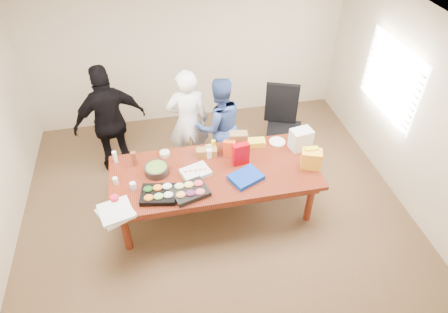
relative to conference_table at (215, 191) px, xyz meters
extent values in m
cube|color=#47301E|center=(0.00, 0.00, -0.39)|extent=(5.50, 5.00, 0.02)
cube|color=white|center=(0.00, 0.00, 2.33)|extent=(5.50, 5.00, 0.02)
cube|color=beige|center=(0.00, 2.50, 0.98)|extent=(5.50, 0.04, 2.70)
cube|color=beige|center=(2.75, 0.00, 0.98)|extent=(0.04, 5.00, 2.70)
cube|color=white|center=(2.72, 0.60, 1.12)|extent=(0.03, 1.40, 1.10)
cube|color=beige|center=(2.68, 0.60, 1.12)|extent=(0.04, 1.36, 1.00)
cube|color=#4C1C0F|center=(0.00, 0.00, 0.00)|extent=(2.80, 1.20, 0.75)
cube|color=black|center=(1.30, 0.90, 0.24)|extent=(0.81, 0.81, 1.23)
imported|color=white|center=(-0.21, 1.04, 0.49)|extent=(0.65, 0.44, 1.74)
imported|color=#304886|center=(0.25, 0.95, 0.42)|extent=(0.85, 0.71, 1.59)
imported|color=black|center=(-1.36, 1.20, 0.55)|extent=(1.16, 0.73, 1.85)
cube|color=black|center=(-0.77, -0.32, 0.41)|extent=(0.49, 0.42, 0.07)
cube|color=black|center=(-0.38, -0.35, 0.41)|extent=(0.52, 0.46, 0.07)
cube|color=silver|center=(-0.25, -0.01, 0.41)|extent=(0.44, 0.38, 0.06)
cylinder|color=#292320|center=(-0.76, 0.13, 0.43)|extent=(0.39, 0.39, 0.11)
cube|color=#09319E|center=(0.38, -0.24, 0.41)|extent=(0.50, 0.45, 0.06)
cube|color=#B3000B|center=(0.38, 0.08, 0.54)|extent=(0.24, 0.13, 0.33)
cube|color=yellow|center=(1.30, -0.12, 0.52)|extent=(0.20, 0.09, 0.29)
cube|color=#E34D18|center=(0.27, 0.27, 0.50)|extent=(0.18, 0.12, 0.26)
cylinder|color=white|center=(-0.01, 0.30, 0.44)|extent=(0.09, 0.09, 0.14)
cylinder|color=yellow|center=(0.07, 0.44, 0.46)|extent=(0.07, 0.07, 0.17)
cylinder|color=brown|center=(-1.04, 0.34, 0.49)|extent=(0.09, 0.09, 0.22)
cylinder|color=white|center=(-1.30, 0.46, 0.46)|extent=(0.07, 0.07, 0.18)
cube|color=yellow|center=(0.70, 0.43, 0.42)|extent=(0.28, 0.18, 0.09)
cube|color=olive|center=(-0.04, 0.34, 0.43)|extent=(0.30, 0.16, 0.11)
cube|color=brown|center=(0.41, 0.34, 0.54)|extent=(0.27, 0.18, 0.32)
cylinder|color=red|center=(-1.30, -0.35, 0.44)|extent=(0.11, 0.11, 0.13)
cylinder|color=silver|center=(-1.08, -0.13, 0.43)|extent=(0.10, 0.10, 0.11)
cylinder|color=white|center=(-1.30, 0.02, 0.42)|extent=(0.08, 0.08, 0.10)
cube|color=silver|center=(-1.30, -0.52, 0.40)|extent=(0.50, 0.50, 0.04)
cube|color=silver|center=(-1.29, -0.54, 0.44)|extent=(0.46, 0.46, 0.04)
cylinder|color=white|center=(1.02, 0.43, 0.38)|extent=(0.29, 0.29, 0.01)
cylinder|color=white|center=(0.42, 0.36, 0.38)|extent=(0.27, 0.27, 0.02)
cylinder|color=beige|center=(0.02, 0.43, 0.41)|extent=(0.20, 0.20, 0.06)
cylinder|color=beige|center=(-0.62, 0.47, 0.40)|extent=(0.18, 0.18, 0.06)
cube|color=silver|center=(1.30, 0.24, 0.53)|extent=(0.32, 0.25, 0.31)
cube|color=yellow|center=(1.30, -0.17, 0.51)|extent=(0.31, 0.26, 0.27)
camera|label=1|loc=(-0.67, -3.90, 4.00)|focal=31.84mm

